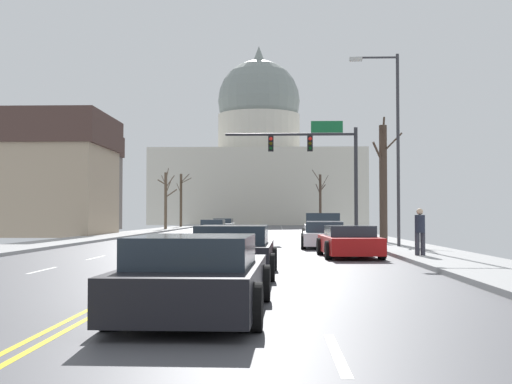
# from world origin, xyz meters

# --- Properties ---
(ground) EXTENTS (20.00, 180.00, 0.20)m
(ground) POSITION_xyz_m (0.00, -0.00, 0.02)
(ground) COLOR #4D4D52
(signal_gantry) EXTENTS (7.91, 0.41, 6.99)m
(signal_gantry) POSITION_xyz_m (5.42, 12.76, 5.11)
(signal_gantry) COLOR #28282D
(signal_gantry) RESTS_ON ground
(street_lamp_right) EXTENTS (2.18, 0.24, 8.47)m
(street_lamp_right) POSITION_xyz_m (7.94, 2.58, 5.10)
(street_lamp_right) COLOR #333338
(street_lamp_right) RESTS_ON ground
(capitol_building) EXTENTS (33.23, 19.32, 29.44)m
(capitol_building) POSITION_xyz_m (0.00, 80.28, 9.96)
(capitol_building) COLOR beige
(capitol_building) RESTS_ON ground
(pickup_truck_near_00) EXTENTS (2.40, 5.65, 1.61)m
(pickup_truck_near_00) POSITION_xyz_m (5.39, 9.46, 0.72)
(pickup_truck_near_00) COLOR silver
(pickup_truck_near_00) RESTS_ON ground
(sedan_near_01) EXTENTS (2.20, 4.41, 1.19)m
(sedan_near_01) POSITION_xyz_m (5.01, 3.69, 0.55)
(sedan_near_01) COLOR silver
(sedan_near_01) RESTS_ON ground
(sedan_near_02) EXTENTS (2.14, 4.48, 1.13)m
(sedan_near_02) POSITION_xyz_m (5.45, -2.73, 0.54)
(sedan_near_02) COLOR #B71414
(sedan_near_02) RESTS_ON ground
(sedan_near_03) EXTENTS (2.14, 4.66, 1.25)m
(sedan_near_03) POSITION_xyz_m (1.80, -9.92, 0.59)
(sedan_near_03) COLOR black
(sedan_near_03) RESTS_ON ground
(sedan_near_04) EXTENTS (2.19, 4.74, 1.20)m
(sedan_near_04) POSITION_xyz_m (1.65, -16.23, 0.57)
(sedan_near_04) COLOR black
(sedan_near_04) RESTS_ON ground
(sedan_oncoming_00) EXTENTS (2.03, 4.47, 1.19)m
(sedan_oncoming_00) POSITION_xyz_m (-1.59, 19.23, 0.55)
(sedan_oncoming_00) COLOR silver
(sedan_oncoming_00) RESTS_ON ground
(sedan_oncoming_01) EXTENTS (2.07, 4.67, 1.21)m
(sedan_oncoming_01) POSITION_xyz_m (-1.89, 31.74, 0.57)
(sedan_oncoming_01) COLOR #9EA3A8
(sedan_oncoming_01) RESTS_ON ground
(flank_building_00) EXTENTS (10.15, 6.38, 9.84)m
(flank_building_00) POSITION_xyz_m (-18.60, 40.34, 4.99)
(flank_building_00) COLOR slate
(flank_building_00) RESTS_ON ground
(flank_building_01) EXTENTS (13.59, 8.74, 8.73)m
(flank_building_01) POSITION_xyz_m (-16.02, 20.41, 4.43)
(flank_building_01) COLOR tan
(flank_building_01) RESTS_ON ground
(bare_tree_00) EXTENTS (1.51, 2.34, 6.19)m
(bare_tree_00) POSITION_xyz_m (8.28, 7.10, 3.24)
(bare_tree_00) COLOR #423328
(bare_tree_00) RESTS_ON ground
(bare_tree_01) EXTENTS (1.85, 2.57, 6.01)m
(bare_tree_01) POSITION_xyz_m (-7.90, 36.90, 3.14)
(bare_tree_01) COLOR brown
(bare_tree_01) RESTS_ON ground
(bare_tree_02) EXTENTS (1.94, 2.22, 6.70)m
(bare_tree_02) POSITION_xyz_m (8.02, 50.42, 3.46)
(bare_tree_02) COLOR #423328
(bare_tree_02) RESTS_ON ground
(bare_tree_03) EXTENTS (1.87, 2.15, 6.26)m
(bare_tree_03) POSITION_xyz_m (-8.42, 50.54, 3.52)
(bare_tree_03) COLOR #4C3D2D
(bare_tree_03) RESTS_ON ground
(pedestrian_00) EXTENTS (0.35, 0.34, 1.59)m
(pedestrian_00) POSITION_xyz_m (7.70, -3.87, 1.02)
(pedestrian_00) COLOR #33333D
(pedestrian_00) RESTS_ON ground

